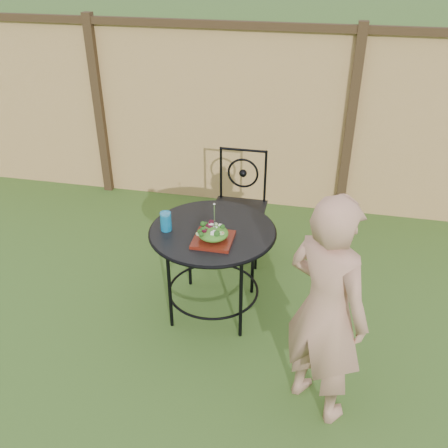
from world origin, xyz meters
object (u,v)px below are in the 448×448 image
patio_table (213,246)px  patio_chair (239,203)px  diner (326,311)px  salad_plate (213,240)px

patio_table → patio_chair: patio_chair is taller
patio_table → diner: diner is taller
patio_table → diner: size_ratio=0.63×
patio_chair → diner: bearing=-63.7°
patio_table → diner: 1.13m
patio_chair → salad_plate: 1.03m
patio_table → diner: bearing=-42.1°
diner → salad_plate: diner is taller
patio_chair → diner: (0.79, -1.60, 0.23)m
patio_table → patio_chair: 0.85m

